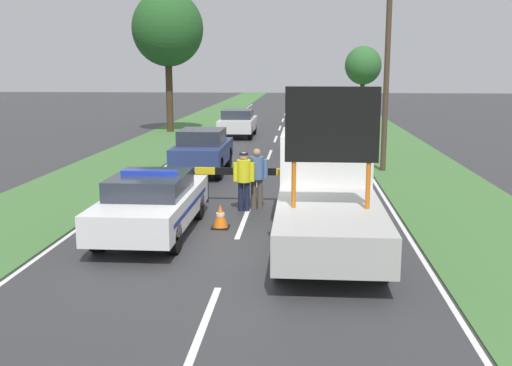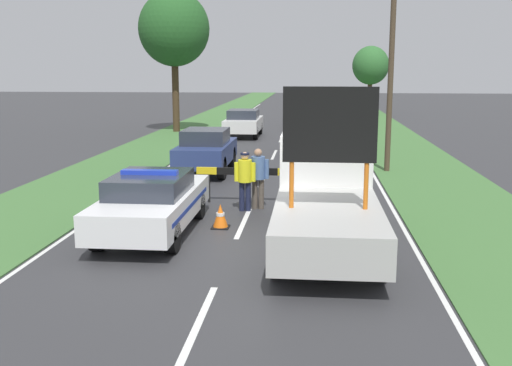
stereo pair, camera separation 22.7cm
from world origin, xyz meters
TOP-DOWN VIEW (x-y plane):
  - ground_plane at (0.00, 0.00)m, footprint 160.00×160.00m
  - lane_markings at (0.00, 16.55)m, footprint 7.84×68.33m
  - grass_verge_left at (-5.82, 20.00)m, footprint 3.70×120.00m
  - grass_verge_right at (5.82, 20.00)m, footprint 3.70×120.00m
  - police_car at (-1.99, 0.54)m, footprint 1.84×4.79m
  - work_truck at (1.99, 0.55)m, footprint 2.09×6.38m
  - road_barrier at (0.14, 3.89)m, footprint 3.46×0.08m
  - police_officer at (-0.10, 2.93)m, footprint 0.57×0.36m
  - pedestrian_civilian at (0.22, 3.23)m, footprint 0.59×0.38m
  - traffic_cone_near_police at (2.31, 3.70)m, footprint 0.43×0.43m
  - traffic_cone_centre_front at (-0.50, 1.16)m, footprint 0.42×0.42m
  - traffic_cone_near_truck at (1.48, 3.32)m, footprint 0.44×0.44m
  - traffic_cone_behind_barrier at (2.02, 4.92)m, footprint 0.38×0.38m
  - queued_car_hatch_blue at (-2.16, 8.65)m, footprint 1.74×4.07m
  - queued_car_sedan_black at (1.79, 14.24)m, footprint 1.74×4.13m
  - queued_car_van_white at (-2.15, 20.43)m, footprint 1.83×4.27m
  - queued_car_wagon_maroon at (1.86, 26.99)m, footprint 1.89×4.05m
  - roadside_tree_near_left at (-6.43, 22.55)m, footprint 4.12×4.12m
  - roadside_tree_near_right at (6.32, 37.83)m, footprint 2.98×2.98m
  - utility_pole at (4.43, 9.58)m, footprint 1.20×0.20m

SIDE VIEW (x-z plane):
  - ground_plane at x=0.00m, z-range 0.00..0.00m
  - lane_markings at x=0.00m, z-range 0.00..0.01m
  - grass_verge_left at x=-5.82m, z-range 0.00..0.03m
  - grass_verge_right at x=5.82m, z-range 0.00..0.03m
  - traffic_cone_behind_barrier at x=2.02m, z-range 0.00..0.52m
  - traffic_cone_centre_front at x=-0.50m, z-range 0.00..0.58m
  - traffic_cone_near_police at x=2.31m, z-range 0.00..0.59m
  - traffic_cone_near_truck at x=1.48m, z-range 0.00..0.61m
  - police_car at x=-1.99m, z-range -0.02..1.49m
  - queued_car_wagon_maroon at x=1.86m, z-range 0.04..1.45m
  - queued_car_van_white at x=-2.15m, z-range 0.04..1.54m
  - queued_car_sedan_black at x=1.79m, z-range 0.01..1.67m
  - queued_car_hatch_blue at x=-2.16m, z-range 0.04..1.65m
  - road_barrier at x=0.14m, z-range 0.34..1.35m
  - police_officer at x=-0.10m, z-range 0.15..1.74m
  - pedestrian_civilian at x=0.22m, z-range 0.14..1.79m
  - work_truck at x=1.99m, z-range -0.62..2.82m
  - utility_pole at x=4.43m, z-range 0.12..7.25m
  - roadside_tree_near_right at x=6.32m, z-range 1.17..6.70m
  - roadside_tree_near_left at x=-6.43m, z-range 1.88..10.05m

